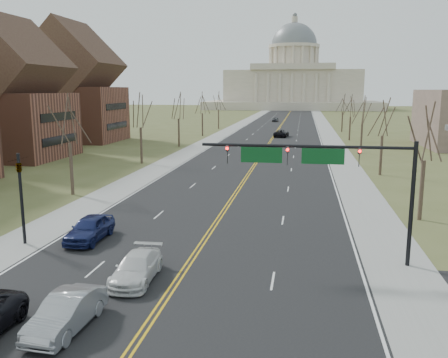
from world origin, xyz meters
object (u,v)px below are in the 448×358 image
(car_far_nb, at_px, (281,133))
(car_far_sb, at_px, (275,119))
(signal_left, at_px, (21,189))
(signal_mast, at_px, (322,165))
(car_sb_outer_second, at_px, (90,228))
(car_sb_inner_lead, at_px, (66,312))
(car_sb_inner_second, at_px, (137,268))

(car_far_nb, bearing_deg, car_far_sb, -77.19)
(car_far_nb, bearing_deg, signal_left, 87.92)
(signal_mast, bearing_deg, car_sb_outer_second, 174.84)
(signal_mast, relative_size, car_sb_inner_lead, 2.64)
(signal_left, distance_m, car_far_nb, 76.40)
(signal_left, height_order, car_sb_inner_lead, signal_left)
(car_sb_outer_second, bearing_deg, car_far_sb, 87.59)
(car_sb_inner_lead, distance_m, car_sb_inner_second, 5.61)
(signal_mast, height_order, car_sb_inner_lead, signal_mast)
(car_sb_inner_lead, relative_size, car_sb_inner_second, 0.95)
(signal_mast, relative_size, signal_left, 2.02)
(car_sb_inner_second, relative_size, car_far_nb, 0.86)
(car_far_nb, bearing_deg, car_sb_outer_second, 90.73)
(signal_left, height_order, car_far_nb, signal_left)
(signal_left, relative_size, car_sb_outer_second, 1.23)
(car_sb_inner_second, bearing_deg, car_far_nb, 84.81)
(signal_left, xyz_separation_m, car_far_sb, (8.91, 124.60, -2.99))
(signal_mast, xyz_separation_m, car_far_nb, (-5.76, 75.20, -4.97))
(signal_mast, xyz_separation_m, car_sb_inner_second, (-9.57, -4.62, -5.05))
(signal_mast, height_order, car_far_nb, signal_mast)
(car_sb_inner_lead, distance_m, car_far_sb, 134.73)
(signal_left, xyz_separation_m, car_far_nb, (13.19, 75.20, -2.92))
(signal_left, distance_m, car_far_sb, 124.96)
(car_sb_inner_lead, xyz_separation_m, car_sb_outer_second, (-4.33, 11.48, 0.08))
(car_sb_inner_lead, height_order, car_sb_outer_second, car_sb_outer_second)
(car_sb_outer_second, distance_m, car_far_sb, 123.35)
(signal_mast, relative_size, car_sb_outer_second, 2.48)
(car_sb_inner_second, bearing_deg, car_far_sb, 87.74)
(car_sb_inner_lead, bearing_deg, car_sb_inner_second, 81.31)
(car_sb_inner_lead, bearing_deg, car_far_nb, 89.39)
(signal_left, bearing_deg, car_sb_inner_second, -26.24)
(car_far_nb, bearing_deg, signal_mast, 102.25)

